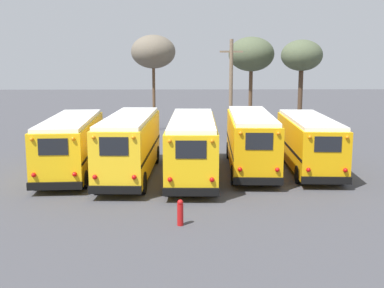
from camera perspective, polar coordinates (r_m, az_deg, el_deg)
The scene contains 11 objects.
ground_plane at distance 27.52m, azimuth -0.01°, elevation -3.34°, with size 160.00×160.00×0.00m, color #424247.
school_bus_0 at distance 27.80m, azimuth -14.11°, elevation 0.07°, with size 3.07×9.79×3.14m.
school_bus_1 at distance 26.33m, azimuth -7.36°, elevation 0.04°, with size 2.79×9.80×3.36m.
school_bus_2 at distance 26.21m, azimuth 0.03°, elevation -0.07°, with size 2.86×10.47×3.24m.
school_bus_3 at distance 27.80m, azimuth 6.98°, elevation 0.51°, with size 2.96×9.66×3.31m.
school_bus_4 at distance 28.67m, azimuth 13.64°, elevation 0.31°, with size 2.97×9.52×3.07m.
utility_pole at distance 37.73m, azimuth 4.63°, elevation 6.52°, with size 1.80×0.29×7.91m.
bare_tree_0 at distance 42.15m, azimuth 12.87°, elevation 10.07°, with size 3.48×3.48×8.03m.
bare_tree_1 at distance 44.35m, azimuth 7.05°, elevation 10.46°, with size 4.11×4.11×8.40m.
bare_tree_2 at distance 43.88m, azimuth -4.61°, elevation 10.81°, with size 3.97×3.97×8.56m.
fire_hydrant at distance 18.68m, azimuth -1.40°, elevation -8.11°, with size 0.24×0.24×1.03m.
Camera 1 is at (-0.50, -26.79, 6.28)m, focal length 45.00 mm.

